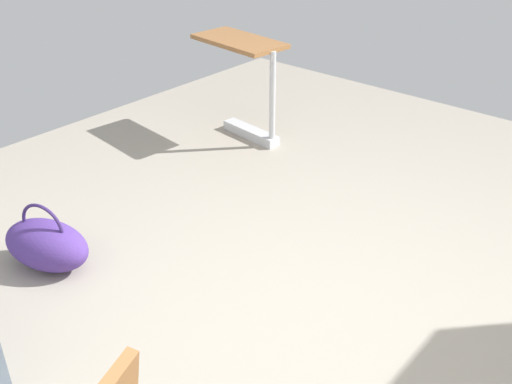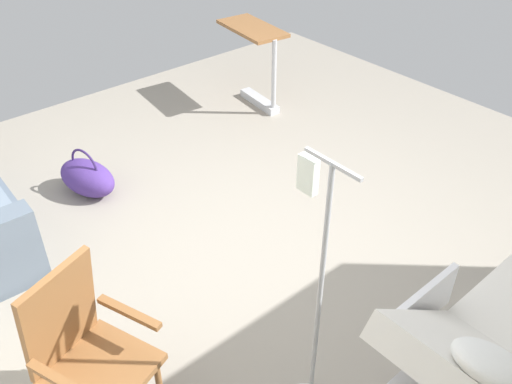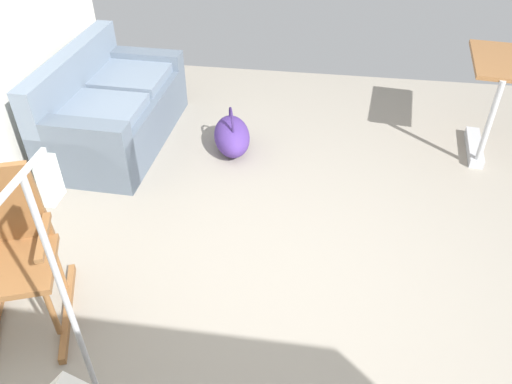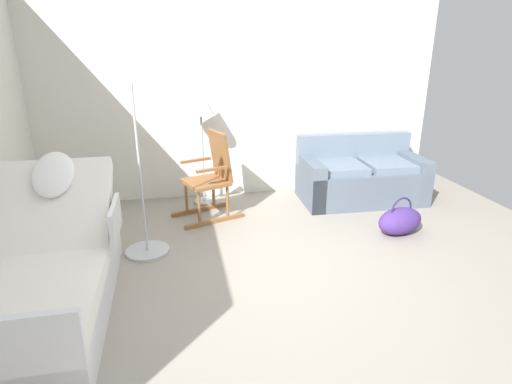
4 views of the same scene
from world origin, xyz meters
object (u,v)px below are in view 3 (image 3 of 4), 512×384
object	(u,v)px
overbed_table	(489,96)
duffel_bag	(232,136)
couch	(112,111)
rocking_chair	(11,252)

from	to	relation	value
overbed_table	duffel_bag	bearing A→B (deg)	99.59
couch	duffel_bag	xyz separation A→B (m)	(-0.02, -1.11, -0.15)
couch	rocking_chair	bearing A→B (deg)	-174.34
rocking_chair	overbed_table	world-z (taller)	rocking_chair
couch	overbed_table	world-z (taller)	couch
rocking_chair	duffel_bag	bearing A→B (deg)	-24.54
couch	duffel_bag	bearing A→B (deg)	-91.06
couch	rocking_chair	world-z (taller)	rocking_chair
couch	duffel_bag	distance (m)	1.12
couch	overbed_table	size ratio (longest dim) A/B	1.88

